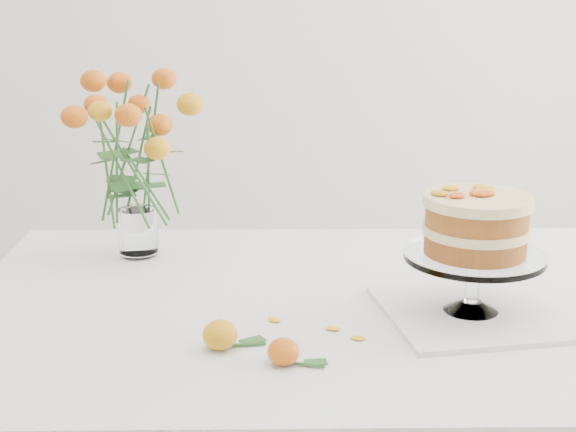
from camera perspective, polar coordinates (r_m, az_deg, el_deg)
table at (r=1.55m, az=3.54°, el=-8.74°), size 1.43×0.93×0.76m
napkin at (r=1.48m, az=12.84°, el=-6.73°), size 0.34×0.34×0.01m
cake_stand at (r=1.43m, az=13.21°, el=-1.04°), size 0.25×0.25×0.22m
rose_vase at (r=1.73m, az=-10.94°, el=5.06°), size 0.35×0.35×0.42m
loose_rose_near at (r=1.31m, az=-4.84°, el=-8.43°), size 0.10×0.06×0.05m
loose_rose_far at (r=1.26m, az=-0.31°, el=-9.64°), size 0.09×0.05×0.04m
stray_petal_a at (r=1.42m, az=-0.97°, el=-7.39°), size 0.03×0.02×0.00m
stray_petal_b at (r=1.39m, az=3.20°, el=-8.01°), size 0.03×0.02×0.00m
stray_petal_c at (r=1.35m, az=5.03°, el=-8.66°), size 0.03×0.02×0.00m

